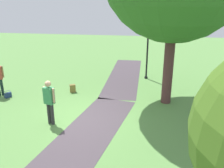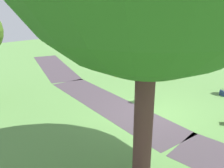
{
  "view_description": "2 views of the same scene",
  "coord_description": "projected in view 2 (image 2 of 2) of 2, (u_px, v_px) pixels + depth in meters",
  "views": [
    {
      "loc": [
        8.14,
        2.59,
        4.41
      ],
      "look_at": [
        -0.27,
        1.21,
        1.41
      ],
      "focal_mm": 37.72,
      "sensor_mm": 36.0,
      "label": 1
    },
    {
      "loc": [
        -4.88,
        7.36,
        4.14
      ],
      "look_at": [
        1.21,
        0.93,
        1.2
      ],
      "focal_mm": 37.63,
      "sensor_mm": 36.0,
      "label": 2
    }
  ],
  "objects": [
    {
      "name": "lawn_boulder",
      "position": [
        161.0,
        71.0,
        14.26
      ],
      "size": [
        1.95,
        2.13,
        0.76
      ],
      "color": "gray",
      "rests_on": "ground"
    },
    {
      "name": "man_near_boulder",
      "position": [
        151.0,
        81.0,
        10.35
      ],
      "size": [
        0.34,
        0.5,
        1.72
      ],
      "color": "#2C2B2E",
      "rests_on": "ground"
    },
    {
      "name": "frisbee_on_grass",
      "position": [
        117.0,
        76.0,
        14.53
      ],
      "size": [
        0.24,
        0.24,
        0.02
      ],
      "color": "yellow",
      "rests_on": "ground"
    },
    {
      "name": "handbag_on_grass",
      "position": [
        223.0,
        93.0,
        11.39
      ],
      "size": [
        0.36,
        0.36,
        0.31
      ],
      "color": "navy",
      "rests_on": "ground"
    },
    {
      "name": "ground_plane",
      "position": [
        149.0,
        113.0,
        9.56
      ],
      "size": [
        48.0,
        48.0,
        0.0
      ],
      "primitive_type": "plane",
      "color": "#598944"
    },
    {
      "name": "backpack_by_boulder",
      "position": [
        153.0,
        68.0,
        15.71
      ],
      "size": [
        0.3,
        0.28,
        0.4
      ],
      "color": "gray",
      "rests_on": "ground"
    },
    {
      "name": "footpath_segment_mid",
      "position": [
        108.0,
        103.0,
        10.52
      ],
      "size": [
        8.2,
        3.21,
        0.01
      ],
      "color": "#453B42",
      "rests_on": "ground"
    },
    {
      "name": "footpath_segment_far",
      "position": [
        54.0,
        66.0,
        17.02
      ],
      "size": [
        8.11,
        4.7,
        0.01
      ],
      "color": "#453B42",
      "rests_on": "ground"
    }
  ]
}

